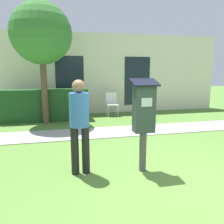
# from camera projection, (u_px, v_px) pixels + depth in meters

# --- Properties ---
(ground_plane) EXTENTS (40.00, 40.00, 0.00)m
(ground_plane) POSITION_uv_depth(u_px,v_px,m) (177.00, 182.00, 3.41)
(ground_plane) COLOR #517A33
(sidewalk) EXTENTS (12.00, 1.10, 0.02)m
(sidewalk) POSITION_uv_depth(u_px,v_px,m) (124.00, 131.00, 6.30)
(sidewalk) COLOR #A3A099
(sidewalk) RESTS_ON ground
(building_facade) EXTENTS (10.00, 0.26, 3.20)m
(building_facade) POSITION_uv_depth(u_px,v_px,m) (104.00, 74.00, 9.00)
(building_facade) COLOR beige
(building_facade) RESTS_ON ground
(parking_meter) EXTENTS (0.44, 0.31, 1.59)m
(parking_meter) POSITION_uv_depth(u_px,v_px,m) (144.00, 113.00, 3.63)
(parking_meter) COLOR #4C4C4C
(parking_meter) RESTS_ON ground
(person_standing) EXTENTS (0.32, 0.32, 1.58)m
(person_standing) POSITION_uv_depth(u_px,v_px,m) (79.00, 120.00, 3.55)
(person_standing) COLOR black
(person_standing) RESTS_ON ground
(outdoor_chair_left) EXTENTS (0.44, 0.44, 0.90)m
(outdoor_chair_left) POSITION_uv_depth(u_px,v_px,m) (81.00, 103.00, 8.33)
(outdoor_chair_left) COLOR white
(outdoor_chair_left) RESTS_ON ground
(outdoor_chair_middle) EXTENTS (0.44, 0.44, 0.90)m
(outdoor_chair_middle) POSITION_uv_depth(u_px,v_px,m) (112.00, 102.00, 8.54)
(outdoor_chair_middle) COLOR white
(outdoor_chair_middle) RESTS_ON ground
(hedge_row) EXTENTS (2.97, 0.60, 1.10)m
(hedge_row) POSITION_uv_depth(u_px,v_px,m) (45.00, 105.00, 7.58)
(hedge_row) COLOR #1E471E
(hedge_row) RESTS_ON ground
(tree) EXTENTS (1.90, 1.90, 3.82)m
(tree) POSITION_uv_depth(u_px,v_px,m) (41.00, 34.00, 6.77)
(tree) COLOR brown
(tree) RESTS_ON ground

